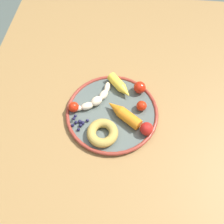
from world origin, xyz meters
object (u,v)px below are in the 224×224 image
(banana, at_px, (95,100))
(carrot_orange, at_px, (123,114))
(tomato_mid, at_px, (142,106))
(tomato_far, at_px, (74,107))
(blueberry_pile, at_px, (79,123))
(carrot_yellow, at_px, (120,86))
(tomato_near, at_px, (147,129))
(donut, at_px, (102,133))
(tomato_extra, at_px, (140,87))
(plate, at_px, (112,112))
(dining_table, at_px, (118,116))

(banana, relative_size, carrot_orange, 1.04)
(tomato_mid, xyz_separation_m, tomato_far, (0.03, -0.22, 0.00))
(carrot_orange, relative_size, blueberry_pile, 2.32)
(carrot_yellow, xyz_separation_m, blueberry_pile, (0.15, -0.12, -0.01))
(tomato_near, bearing_deg, carrot_orange, -122.87)
(carrot_yellow, bearing_deg, donut, -12.11)
(tomato_mid, bearing_deg, tomato_near, 11.91)
(donut, bearing_deg, tomato_near, 100.02)
(blueberry_pile, distance_m, tomato_far, 0.06)
(banana, xyz_separation_m, tomato_extra, (-0.06, 0.15, 0.01))
(plate, xyz_separation_m, banana, (-0.03, -0.06, 0.02))
(tomato_near, height_order, tomato_extra, same)
(carrot_orange, distance_m, tomato_mid, 0.07)
(plate, bearing_deg, tomato_far, -88.37)
(carrot_yellow, distance_m, tomato_near, 0.19)
(blueberry_pile, relative_size, tomato_near, 1.29)
(donut, bearing_deg, tomato_far, -128.44)
(carrot_orange, bearing_deg, blueberry_pile, -74.16)
(carrot_orange, bearing_deg, donut, -39.48)
(plate, height_order, carrot_orange, carrot_orange)
(carrot_orange, bearing_deg, carrot_yellow, -169.93)
(banana, relative_size, blueberry_pile, 2.41)
(plate, distance_m, blueberry_pile, 0.11)
(blueberry_pile, xyz_separation_m, tomato_mid, (-0.08, 0.20, 0.01))
(plate, relative_size, tomato_extra, 7.38)
(tomato_far, bearing_deg, tomato_extra, 114.90)
(carrot_yellow, distance_m, donut, 0.19)
(plate, height_order, tomato_mid, tomato_mid)
(tomato_far, bearing_deg, donut, 51.56)
(plate, height_order, tomato_near, tomato_near)
(plate, height_order, carrot_yellow, carrot_yellow)
(dining_table, xyz_separation_m, plate, (0.04, -0.02, 0.09))
(blueberry_pile, bearing_deg, tomato_mid, 111.23)
(dining_table, relative_size, tomato_far, 35.31)
(donut, bearing_deg, blueberry_pile, -112.34)
(dining_table, distance_m, donut, 0.17)
(plate, xyz_separation_m, tomato_mid, (-0.02, 0.09, 0.02))
(dining_table, height_order, banana, banana)
(carrot_orange, bearing_deg, tomato_mid, 122.77)
(donut, distance_m, tomato_near, 0.14)
(tomato_far, distance_m, tomato_extra, 0.23)
(carrot_orange, height_order, tomato_far, carrot_orange)
(plate, relative_size, tomato_far, 8.79)
(plate, distance_m, banana, 0.07)
(carrot_orange, xyz_separation_m, tomato_extra, (-0.11, 0.05, 0.00))
(carrot_yellow, relative_size, tomato_extra, 2.45)
(donut, distance_m, tomato_extra, 0.21)
(dining_table, distance_m, tomato_near, 0.18)
(carrot_orange, xyz_separation_m, tomato_far, (-0.01, -0.16, -0.00))
(banana, bearing_deg, blueberry_pile, -24.28)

